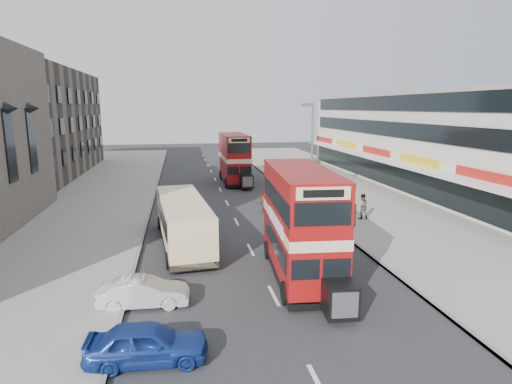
{
  "coord_description": "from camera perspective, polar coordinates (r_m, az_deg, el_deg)",
  "views": [
    {
      "loc": [
        -3.68,
        -14.37,
        7.82
      ],
      "look_at": [
        0.04,
        6.46,
        3.6
      ],
      "focal_mm": 29.86,
      "sensor_mm": 36.0,
      "label": 1
    }
  ],
  "objects": [
    {
      "name": "pedestrian_near",
      "position": [
        30.54,
        14.02,
        -1.86
      ],
      "size": [
        0.69,
        0.49,
        1.8
      ],
      "primitive_type": "imported",
      "rotation": [
        0.0,
        0.0,
        3.07
      ],
      "color": "gray",
      "rests_on": "pavement_right"
    },
    {
      "name": "pavement_right",
      "position": [
        38.56,
        14.11,
        -0.64
      ],
      "size": [
        12.0,
        90.0,
        0.15
      ],
      "primitive_type": "cube",
      "color": "gray",
      "rests_on": "ground"
    },
    {
      "name": "pavement_left",
      "position": [
        36.2,
        -23.16,
        -1.99
      ],
      "size": [
        12.0,
        90.0,
        0.15
      ],
      "primitive_type": "cube",
      "color": "gray",
      "rests_on": "ground"
    },
    {
      "name": "coach",
      "position": [
        24.76,
        -9.74,
        -3.75
      ],
      "size": [
        3.29,
        9.58,
        2.49
      ],
      "rotation": [
        0.0,
        0.0,
        0.1
      ],
      "color": "black",
      "rests_on": "ground"
    },
    {
      "name": "ground",
      "position": [
        16.77,
        3.92,
        -16.54
      ],
      "size": [
        160.0,
        160.0,
        0.0
      ],
      "primitive_type": "plane",
      "color": "#28282B",
      "rests_on": "ground"
    },
    {
      "name": "car_right_b",
      "position": [
        35.32,
        3.92,
        -0.57
      ],
      "size": [
        4.16,
        1.92,
        1.16
      ],
      "primitive_type": "imported",
      "rotation": [
        0.0,
        0.0,
        -1.57
      ],
      "color": "orange",
      "rests_on": "ground"
    },
    {
      "name": "road_surface",
      "position": [
        35.44,
        -3.91,
        -1.48
      ],
      "size": [
        12.0,
        90.0,
        0.01
      ],
      "primitive_type": "cube",
      "color": "#28282B",
      "rests_on": "ground"
    },
    {
      "name": "kerb_left",
      "position": [
        35.31,
        -13.8,
        -1.71
      ],
      "size": [
        0.2,
        90.0,
        0.16
      ],
      "primitive_type": "cube",
      "color": "gray",
      "rests_on": "ground"
    },
    {
      "name": "street_lamp",
      "position": [
        34.07,
        7.39,
        6.09
      ],
      "size": [
        1.0,
        0.2,
        8.12
      ],
      "color": "slate",
      "rests_on": "ground"
    },
    {
      "name": "bus_main",
      "position": [
        19.73,
        6.02,
        -4.14
      ],
      "size": [
        3.03,
        9.09,
        4.92
      ],
      "rotation": [
        0.0,
        0.0,
        3.07
      ],
      "color": "black",
      "rests_on": "ground"
    },
    {
      "name": "kerb_right",
      "position": [
        36.56,
        5.64,
        -0.99
      ],
      "size": [
        0.2,
        90.0,
        0.16
      ],
      "primitive_type": "cube",
      "color": "gray",
      "rests_on": "ground"
    },
    {
      "name": "brick_terrace",
      "position": [
        55.51,
        -29.69,
        7.95
      ],
      "size": [
        14.0,
        28.0,
        12.0
      ],
      "primitive_type": "cube",
      "color": "#66594C",
      "rests_on": "ground"
    },
    {
      "name": "pedestrian_far",
      "position": [
        45.43,
        6.41,
        2.52
      ],
      "size": [
        1.0,
        0.83,
        1.6
      ],
      "primitive_type": "imported",
      "rotation": [
        0.0,
        0.0,
        0.57
      ],
      "color": "gray",
      "rests_on": "pavement_right"
    },
    {
      "name": "commercial_row",
      "position": [
        43.48,
        22.98,
        6.28
      ],
      "size": [
        9.9,
        46.2,
        9.3
      ],
      "color": "beige",
      "rests_on": "ground"
    },
    {
      "name": "cyclist",
      "position": [
        38.37,
        3.12,
        0.68
      ],
      "size": [
        0.95,
        2.04,
        2.28
      ],
      "rotation": [
        0.0,
        0.0,
        -0.14
      ],
      "color": "gray",
      "rests_on": "ground"
    },
    {
      "name": "car_left_front",
      "position": [
        17.97,
        -14.77,
        -12.86
      ],
      "size": [
        3.6,
        1.41,
        1.17
      ],
      "primitive_type": "imported",
      "rotation": [
        0.0,
        0.0,
        1.52
      ],
      "color": "silver",
      "rests_on": "ground"
    },
    {
      "name": "car_left_near",
      "position": [
        14.4,
        -14.38,
        -19.02
      ],
      "size": [
        3.83,
        1.69,
        1.28
      ],
      "primitive_type": "imported",
      "rotation": [
        0.0,
        0.0,
        1.52
      ],
      "color": "navy",
      "rests_on": "ground"
    },
    {
      "name": "bus_second",
      "position": [
        44.61,
        -2.93,
        4.55
      ],
      "size": [
        2.5,
        8.94,
        4.92
      ],
      "rotation": [
        0.0,
        0.0,
        3.15
      ],
      "color": "black",
      "rests_on": "ground"
    },
    {
      "name": "car_right_a",
      "position": [
        32.36,
        4.89,
        -1.53
      ],
      "size": [
        4.69,
        2.16,
        1.33
      ],
      "primitive_type": "imported",
      "rotation": [
        0.0,
        0.0,
        -1.5
      ],
      "color": "#A81910",
      "rests_on": "ground"
    }
  ]
}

